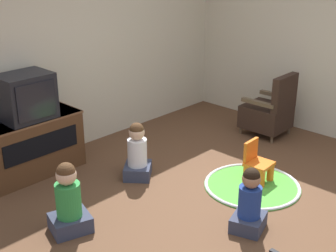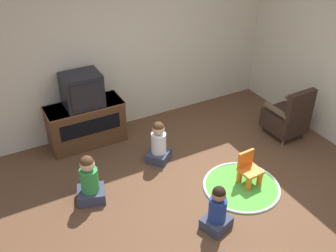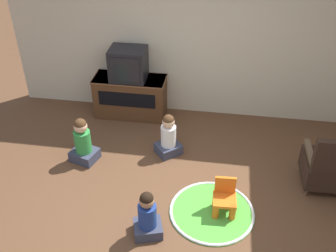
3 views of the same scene
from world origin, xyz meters
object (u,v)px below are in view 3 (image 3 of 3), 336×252
at_px(black_armchair, 326,166).
at_px(child_watching_left, 168,137).
at_px(tv_cabinet, 130,96).
at_px(yellow_kid_chair, 224,200).
at_px(child_watching_center, 147,217).
at_px(television, 128,64).
at_px(child_watching_right, 83,143).

xyz_separation_m(black_armchair, child_watching_left, (-2.12, 0.39, -0.05)).
bearing_deg(black_armchair, child_watching_left, -11.72).
xyz_separation_m(tv_cabinet, black_armchair, (2.91, -1.34, -0.02)).
relative_size(yellow_kid_chair, child_watching_center, 0.75).
relative_size(black_armchair, yellow_kid_chair, 1.88).
relative_size(television, black_armchair, 0.63).
distance_m(television, yellow_kid_chair, 2.68).
bearing_deg(yellow_kid_chair, child_watching_right, 157.38).
height_order(television, child_watching_left, television).
bearing_deg(child_watching_center, yellow_kid_chair, 11.64).
bearing_deg(yellow_kid_chair, child_watching_center, -154.08).
relative_size(television, child_watching_right, 0.81).
bearing_deg(tv_cabinet, black_armchair, -24.78).
height_order(tv_cabinet, television, television).
distance_m(tv_cabinet, yellow_kid_chair, 2.59).
distance_m(child_watching_left, child_watching_right, 1.22).
relative_size(tv_cabinet, child_watching_right, 1.69).
xyz_separation_m(television, black_armchair, (2.91, -1.33, -0.60)).
distance_m(yellow_kid_chair, child_watching_right, 2.15).
height_order(tv_cabinet, black_armchair, black_armchair).
xyz_separation_m(tv_cabinet, child_watching_center, (0.78, -2.48, -0.08)).
height_order(yellow_kid_chair, child_watching_left, child_watching_left).
xyz_separation_m(television, child_watching_center, (0.78, -2.46, -0.67)).
relative_size(black_armchair, child_watching_center, 1.40).
relative_size(television, yellow_kid_chair, 1.19).
bearing_deg(television, yellow_kid_chair, -50.53).
distance_m(black_armchair, child_watching_center, 2.41).
bearing_deg(child_watching_center, tv_cabinet, 89.93).
bearing_deg(black_armchair, tv_cabinet, -25.99).
xyz_separation_m(television, yellow_kid_chair, (1.63, -1.98, -0.75)).
relative_size(yellow_kid_chair, child_watching_right, 0.68).
height_order(tv_cabinet, yellow_kid_chair, tv_cabinet).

